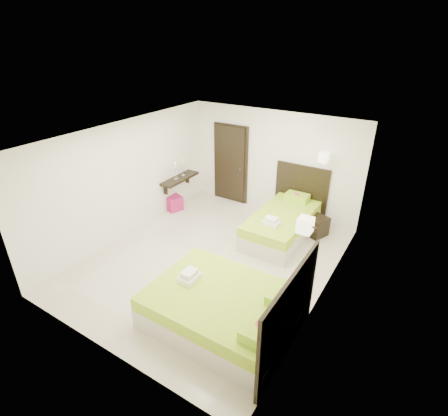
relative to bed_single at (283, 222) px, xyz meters
The scene contains 7 objects.
floor 1.93m from the bed_single, 115.57° to the right, with size 5.50×5.50×0.00m, color beige.
bed_single is the anchor object (origin of this frame).
bed_double 3.11m from the bed_single, 83.07° to the right, with size 2.28×1.93×1.88m.
nightstand 0.75m from the bed_single, 34.04° to the left, with size 0.50×0.45×0.45m, color black.
ottoman 2.99m from the bed_single, behind, with size 0.38×0.38×0.38m, color #98144E.
door 2.36m from the bed_single, 154.17° to the left, with size 1.02×0.15×2.14m.
console_shelf 2.95m from the bed_single, behind, with size 0.35×1.20×0.78m.
Camera 1 is at (3.39, -4.94, 4.23)m, focal length 28.00 mm.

